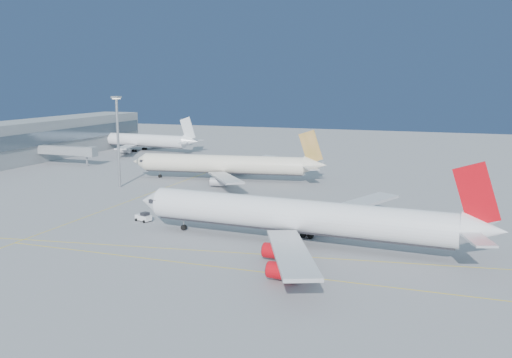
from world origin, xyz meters
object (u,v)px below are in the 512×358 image
object	(u,v)px
airliner_virgin	(303,217)
light_mast	(118,134)
airliner_etihad	(227,164)
airliner_third	(140,140)
pushback_tug	(144,217)

from	to	relation	value
airliner_virgin	light_mast	distance (m)	75.48
airliner_etihad	airliner_virgin	bearing A→B (deg)	-64.32
airliner_third	pushback_tug	size ratio (longest dim) A/B	14.23
airliner_third	light_mast	world-z (taller)	light_mast
airliner_third	light_mast	bearing A→B (deg)	-59.12
airliner_etihad	airliner_third	size ratio (longest dim) A/B	1.07
airliner_etihad	light_mast	distance (m)	33.84
airliner_virgin	pushback_tug	size ratio (longest dim) A/B	17.63
airliner_virgin	pushback_tug	bearing A→B (deg)	175.35
airliner_virgin	airliner_third	size ratio (longest dim) A/B	1.24
airliner_virgin	light_mast	size ratio (longest dim) A/B	2.74
airliner_etihad	light_mast	world-z (taller)	light_mast
airliner_virgin	pushback_tug	world-z (taller)	airliner_virgin
airliner_etihad	airliner_third	bearing A→B (deg)	131.11
airliner_third	light_mast	distance (m)	84.31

